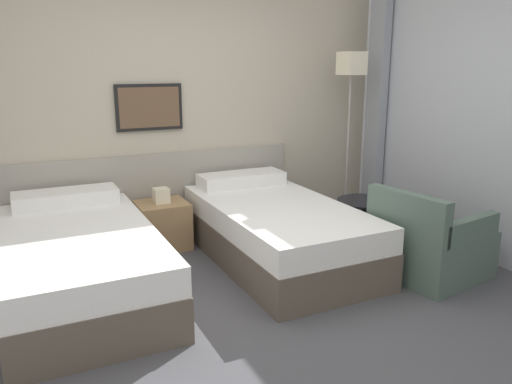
# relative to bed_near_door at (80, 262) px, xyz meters

# --- Properties ---
(ground_plane) EXTENTS (16.00, 16.00, 0.00)m
(ground_plane) POSITION_rel_bed_near_door_xyz_m (1.20, -0.87, -0.27)
(ground_plane) COLOR #47474C
(wall_headboard) EXTENTS (10.00, 0.10, 2.70)m
(wall_headboard) POSITION_rel_bed_near_door_xyz_m (1.18, 1.07, 1.02)
(wall_headboard) COLOR #B7AD99
(wall_headboard) RESTS_ON ground_plane
(bed_near_door) EXTENTS (1.08, 2.04, 0.65)m
(bed_near_door) POSITION_rel_bed_near_door_xyz_m (0.00, 0.00, 0.00)
(bed_near_door) COLOR brown
(bed_near_door) RESTS_ON ground_plane
(bed_near_window) EXTENTS (1.08, 2.04, 0.65)m
(bed_near_window) POSITION_rel_bed_near_door_xyz_m (1.68, 0.00, 0.00)
(bed_near_window) COLOR brown
(bed_near_window) RESTS_ON ground_plane
(nightstand) EXTENTS (0.47, 0.44, 0.59)m
(nightstand) POSITION_rel_bed_near_door_xyz_m (0.84, 0.74, -0.04)
(nightstand) COLOR #9E7A51
(nightstand) RESTS_ON ground_plane
(floor_lamp) EXTENTS (0.24, 0.24, 1.85)m
(floor_lamp) POSITION_rel_bed_near_door_xyz_m (2.88, 0.61, 1.28)
(floor_lamp) COLOR #9E9993
(floor_lamp) RESTS_ON ground_plane
(side_table) EXTENTS (0.51, 0.51, 0.49)m
(side_table) POSITION_rel_bed_near_door_xyz_m (2.53, -0.16, 0.08)
(side_table) COLOR black
(side_table) RESTS_ON ground_plane
(armchair) EXTENTS (0.90, 0.86, 0.76)m
(armchair) POSITION_rel_bed_near_door_xyz_m (2.66, -0.87, -0.02)
(armchair) COLOR #4C6056
(armchair) RESTS_ON ground_plane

